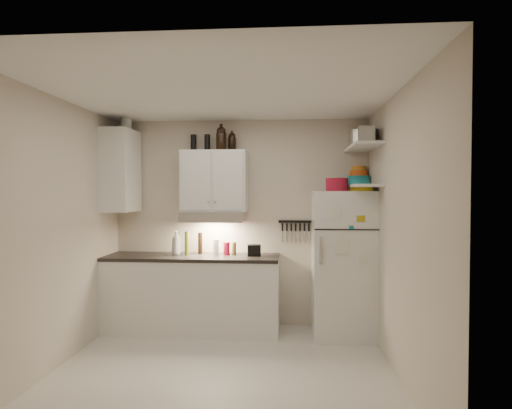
{
  "coord_description": "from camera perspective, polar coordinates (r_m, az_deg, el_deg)",
  "views": [
    {
      "loc": [
        0.62,
        -3.89,
        1.68
      ],
      "look_at": [
        0.25,
        0.9,
        1.55
      ],
      "focal_mm": 30.0,
      "sensor_mm": 36.0,
      "label": 1
    }
  ],
  "objects": [
    {
      "name": "vinegar_bottle",
      "position": [
        5.38,
        -7.45,
        -5.14
      ],
      "size": [
        0.06,
        0.06,
        0.27
      ],
      "primitive_type": "cylinder",
      "rotation": [
        0.0,
        0.0,
        -0.12
      ],
      "color": "black",
      "rests_on": "countertop"
    },
    {
      "name": "knife_strip",
      "position": [
        5.39,
        5.26,
        -2.28
      ],
      "size": [
        0.42,
        0.02,
        0.03
      ],
      "primitive_type": "cube",
      "color": "black",
      "rests_on": "back_wall"
    },
    {
      "name": "tin_a",
      "position": [
        4.92,
        14.74,
        8.76
      ],
      "size": [
        0.22,
        0.21,
        0.17
      ],
      "primitive_type": "cube",
      "rotation": [
        0.0,
        0.0,
        -0.38
      ],
      "color": "#AAAAAD",
      "rests_on": "shelf_hi"
    },
    {
      "name": "thermos_b",
      "position": [
        5.47,
        -8.33,
        8.1
      ],
      "size": [
        0.08,
        0.08,
        0.21
      ],
      "primitive_type": "cylinder",
      "rotation": [
        0.0,
        0.0,
        -0.18
      ],
      "color": "black",
      "rests_on": "upper_cabinet"
    },
    {
      "name": "floor",
      "position": [
        4.29,
        -4.58,
        -21.67
      ],
      "size": [
        3.2,
        3.0,
        0.02
      ],
      "primitive_type": "cube",
      "color": "silver",
      "rests_on": "ground"
    },
    {
      "name": "thermos_a",
      "position": [
        5.4,
        -6.52,
        8.17
      ],
      "size": [
        0.08,
        0.08,
        0.21
      ],
      "primitive_type": "cylinder",
      "rotation": [
        0.0,
        0.0,
        0.05
      ],
      "color": "black",
      "rests_on": "upper_cabinet"
    },
    {
      "name": "ceiling",
      "position": [
        4.05,
        -4.66,
        14.81
      ],
      "size": [
        3.2,
        3.0,
        0.02
      ],
      "primitive_type": "cube",
      "color": "white",
      "rests_on": "ground"
    },
    {
      "name": "bowl_orange",
      "position": [
        5.44,
        13.52,
        4.05
      ],
      "size": [
        0.22,
        0.22,
        0.07
      ],
      "primitive_type": "cylinder",
      "color": "#E75315",
      "rests_on": "bowl_teal"
    },
    {
      "name": "stock_pot",
      "position": [
        5.37,
        13.83,
        8.4
      ],
      "size": [
        0.38,
        0.38,
        0.22
      ],
      "primitive_type": "cylinder",
      "rotation": [
        0.0,
        0.0,
        -0.3
      ],
      "color": "silver",
      "rests_on": "shelf_hi"
    },
    {
      "name": "pepper_mill",
      "position": [
        5.27,
        -2.93,
        -5.88
      ],
      "size": [
        0.05,
        0.05,
        0.16
      ],
      "primitive_type": "cylinder",
      "rotation": [
        0.0,
        0.0,
        0.12
      ],
      "color": "brown",
      "rests_on": "countertop"
    },
    {
      "name": "growler_a",
      "position": [
        5.3,
        -4.67,
        8.8
      ],
      "size": [
        0.16,
        0.16,
        0.3
      ],
      "primitive_type": null,
      "rotation": [
        0.0,
        0.0,
        -0.31
      ],
      "color": "black",
      "rests_on": "upper_cabinet"
    },
    {
      "name": "oil_bottle",
      "position": [
        5.31,
        -9.2,
        -5.12
      ],
      "size": [
        0.06,
        0.06,
        0.29
      ],
      "primitive_type": "cylinder",
      "rotation": [
        0.0,
        0.0,
        0.08
      ],
      "color": "#5B6419",
      "rests_on": "countertop"
    },
    {
      "name": "red_jar",
      "position": [
        5.27,
        -3.95,
        -5.87
      ],
      "size": [
        0.1,
        0.1,
        0.16
      ],
      "primitive_type": "cylinder",
      "rotation": [
        0.0,
        0.0,
        0.23
      ],
      "color": "maroon",
      "rests_on": "countertop"
    },
    {
      "name": "range_hood",
      "position": [
        5.25,
        -5.69,
        -1.62
      ],
      "size": [
        0.76,
        0.46,
        0.12
      ],
      "primitive_type": "cube",
      "color": "silver",
      "rests_on": "back_wall"
    },
    {
      "name": "shelf_lo",
      "position": [
        4.99,
        14.0,
        2.42
      ],
      "size": [
        0.3,
        0.95,
        0.03
      ],
      "primitive_type": "cube",
      "color": "white",
      "rests_on": "right_wall"
    },
    {
      "name": "caddy",
      "position": [
        5.18,
        -0.25,
        -6.13
      ],
      "size": [
        0.17,
        0.13,
        0.14
      ],
      "primitive_type": "cube",
      "rotation": [
        0.0,
        0.0,
        0.09
      ],
      "color": "black",
      "rests_on": "countertop"
    },
    {
      "name": "bowl_yellow",
      "position": [
        5.44,
        13.52,
        4.7
      ],
      "size": [
        0.18,
        0.18,
        0.06
      ],
      "primitive_type": "cylinder",
      "color": "#C07922",
      "rests_on": "bowl_orange"
    },
    {
      "name": "right_wall",
      "position": [
        4.04,
        18.65,
        -3.95
      ],
      "size": [
        0.02,
        3.0,
        2.6
      ],
      "primitive_type": "cube",
      "color": "beige",
      "rests_on": "ground"
    },
    {
      "name": "tin_b",
      "position": [
        4.72,
        14.5,
        9.02
      ],
      "size": [
        0.18,
        0.18,
        0.17
      ],
      "primitive_type": "cube",
      "rotation": [
        0.0,
        0.0,
        -0.1
      ],
      "color": "#AAAAAD",
      "rests_on": "shelf_hi"
    },
    {
      "name": "left_wall",
      "position": [
        4.5,
        -25.34,
        -3.45
      ],
      "size": [
        0.02,
        3.0,
        2.6
      ],
      "primitive_type": "cube",
      "color": "beige",
      "rests_on": "ground"
    },
    {
      "name": "spice_jar",
      "position": [
        5.01,
        11.58,
        2.35
      ],
      "size": [
        0.07,
        0.07,
        0.1
      ],
      "primitive_type": "cylinder",
      "rotation": [
        0.0,
        0.0,
        -0.16
      ],
      "color": "silver",
      "rests_on": "fridge"
    },
    {
      "name": "soap_bottle",
      "position": [
        5.34,
        -10.56,
        -4.85
      ],
      "size": [
        0.14,
        0.14,
        0.33
      ],
      "primitive_type": "imported",
      "rotation": [
        0.0,
        0.0,
        -0.11
      ],
      "color": "white",
      "rests_on": "countertop"
    },
    {
      "name": "bowl_teal",
      "position": [
        5.35,
        13.51,
        3.13
      ],
      "size": [
        0.28,
        0.28,
        0.11
      ],
      "primitive_type": "cylinder",
      "color": "#177A83",
      "rests_on": "shelf_lo"
    },
    {
      "name": "dutch_oven",
      "position": [
        4.96,
        10.73,
        2.62
      ],
      "size": [
        0.28,
        0.28,
        0.15
      ],
      "primitive_type": "cylinder",
      "rotation": [
        0.0,
        0.0,
        0.08
      ],
      "color": "maroon",
      "rests_on": "fridge"
    },
    {
      "name": "shelf_hi",
      "position": [
        5.01,
        14.04,
        7.46
      ],
      "size": [
        0.3,
        0.95,
        0.03
      ],
      "primitive_type": "cube",
      "color": "white",
      "rests_on": "right_wall"
    },
    {
      "name": "growler_b",
      "position": [
        5.38,
        -3.21,
        8.35
      ],
      "size": [
        0.1,
        0.1,
        0.24
      ],
      "primitive_type": null,
      "rotation": [
        0.0,
        0.0,
        -0.03
      ],
      "color": "black",
      "rests_on": "upper_cabinet"
    },
    {
      "name": "back_wall",
      "position": [
        5.45,
        -2.13,
        -2.44
      ],
      "size": [
        3.2,
        0.02,
        2.6
      ],
      "primitive_type": "cube",
      "color": "beige",
      "rests_on": "ground"
    },
    {
      "name": "plates",
      "position": [
        4.93,
        13.57,
        2.94
      ],
      "size": [
        0.24,
        0.24,
        0.06
      ],
      "primitive_type": "cylinder",
      "rotation": [
        0.0,
        0.0,
        0.05
      ],
      "color": "#177A83",
      "rests_on": "shelf_lo"
    },
    {
      "name": "clear_bottle",
      "position": [
        5.23,
        -5.35,
        -5.72
      ],
      "size": [
        0.08,
        0.08,
        0.2
      ],
      "primitive_type": "cylinder",
      "rotation": [
        0.0,
        0.0,
        0.25
      ],
      "color": "silver",
      "rests_on": "countertop"
    },
    {
      "name": "countertop",
      "position": [
        5.28,
        -8.49,
        -6.95
      ],
      "size": [
        2.1,
        0.62,
        0.04
      ],
      "primitive_type": "cube",
      "color": "black",
      "rests_on": "base_cabinet"
    },
    {
      "name": "side_cabinet",
      "position": [
        5.5,
        -17.6,
        4.3
      ],
      "size": [
        0.33,
        0.55,
        1.0
      ],
      "primitive_type": "cube",
      "color": "white",
      "rests_on": "left_wall"
    },
    {
      "name": "upper_cabinet",
      "position": [
        5.31,
        -5.58,
        3.11
      ],
      "size": [
        0.8,
        0.33,
        0.75
      ],
      "primitive_type": "cube",
      "color": "white",
      "rests_on": "back_wall"
    },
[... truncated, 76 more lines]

